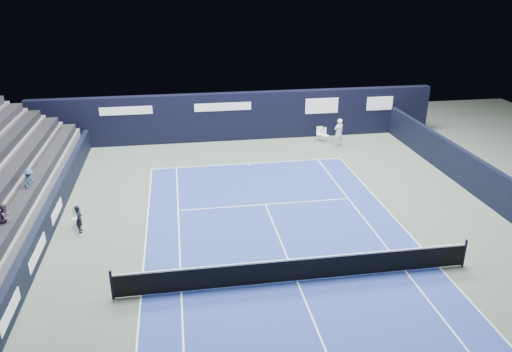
{
  "coord_description": "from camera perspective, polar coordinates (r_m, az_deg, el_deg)",
  "views": [
    {
      "loc": [
        -3.86,
        -14.65,
        10.31
      ],
      "look_at": [
        -0.38,
        6.88,
        1.3
      ],
      "focal_mm": 35.0,
      "sensor_mm": 36.0,
      "label": 1
    }
  ],
  "objects": [
    {
      "name": "court_surface",
      "position": [
        18.32,
        4.71,
        -11.87
      ],
      "size": [
        10.97,
        23.77,
        0.01
      ],
      "primitive_type": "cube",
      "color": "navy",
      "rests_on": "ground"
    },
    {
      "name": "line_judge",
      "position": [
        22.38,
        -19.56,
        -4.62
      ],
      "size": [
        0.34,
        0.48,
        1.24
      ],
      "primitive_type": "imported",
      "rotation": [
        0.0,
        0.0,
        1.68
      ],
      "color": "black",
      "rests_on": "ground"
    },
    {
      "name": "tennis_player",
      "position": [
        31.93,
        9.43,
        4.95
      ],
      "size": [
        0.73,
        0.91,
        1.75
      ],
      "color": "white",
      "rests_on": "ground"
    },
    {
      "name": "folding_chair_back_a",
      "position": [
        32.69,
        7.81,
        4.96
      ],
      "size": [
        0.51,
        0.53,
        0.9
      ],
      "rotation": [
        0.0,
        0.0,
        0.37
      ],
      "color": "white",
      "rests_on": "ground"
    },
    {
      "name": "line_judge_chair",
      "position": [
        23.0,
        -19.81,
        -4.34
      ],
      "size": [
        0.36,
        0.35,
        0.81
      ],
      "rotation": [
        0.0,
        0.0,
        0.0
      ],
      "color": "silver",
      "rests_on": "ground"
    },
    {
      "name": "back_sponsor_wall",
      "position": [
        32.59,
        -2.05,
        6.84
      ],
      "size": [
        26.0,
        0.63,
        3.1
      ],
      "color": "black",
      "rests_on": "ground"
    },
    {
      "name": "court_markings",
      "position": [
        18.32,
        4.71,
        -11.86
      ],
      "size": [
        11.03,
        23.83,
        0.0
      ],
      "color": "white",
      "rests_on": "court_surface"
    },
    {
      "name": "folding_chair_back_b",
      "position": [
        32.87,
        7.3,
        4.94
      ],
      "size": [
        0.44,
        0.42,
        0.92
      ],
      "rotation": [
        0.0,
        0.0,
        -0.08
      ],
      "color": "white",
      "rests_on": "ground"
    },
    {
      "name": "ground",
      "position": [
        19.96,
        3.35,
        -8.7
      ],
      "size": [
        48.0,
        48.0,
        0.0
      ],
      "primitive_type": "plane",
      "color": "#49564C",
      "rests_on": "ground"
    },
    {
      "name": "side_barrier_left",
      "position": [
        23.48,
        -22.22,
        -3.77
      ],
      "size": [
        0.33,
        22.0,
        1.2
      ],
      "color": "black",
      "rests_on": "ground"
    },
    {
      "name": "tennis_net",
      "position": [
        18.04,
        4.76,
        -10.55
      ],
      "size": [
        12.9,
        0.1,
        1.1
      ],
      "color": "black",
      "rests_on": "ground"
    },
    {
      "name": "enclosure_wall_right",
      "position": [
        26.86,
        23.89,
        -0.08
      ],
      "size": [
        0.3,
        22.0,
        1.8
      ],
      "primitive_type": "cube",
      "color": "black",
      "rests_on": "ground"
    }
  ]
}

